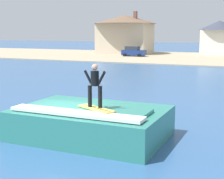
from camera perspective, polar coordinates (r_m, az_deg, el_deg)
The scene contains 8 objects.
ground_plane at distance 14.71m, azimuth -8.01°, elevation -7.71°, with size 260.00×260.00×0.00m, color #30588A.
wave_crest at distance 14.31m, azimuth -3.56°, elevation -5.42°, with size 6.05×4.06×1.37m.
surfboard at distance 13.35m, azimuth -2.65°, elevation -3.17°, with size 1.83×1.20×0.06m.
surfer at distance 13.27m, azimuth -2.85°, elevation 1.02°, with size 0.94×0.32×1.69m.
shoreline_bank at distance 58.89m, azimuth 16.56°, elevation 4.97°, with size 120.00×27.58×0.14m.
car_near_shore at distance 60.48m, azimuth 3.59°, elevation 6.28°, with size 4.08×2.16×1.86m.
house_with_chimney at distance 67.80m, azimuth 2.17°, elevation 9.56°, with size 12.18×12.18×8.14m.
house_small_cottage at distance 67.83m, azimuth 17.28°, elevation 8.47°, with size 7.60×7.60×6.93m.
Camera 1 is at (7.48, -11.90, 4.33)m, focal length 55.31 mm.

